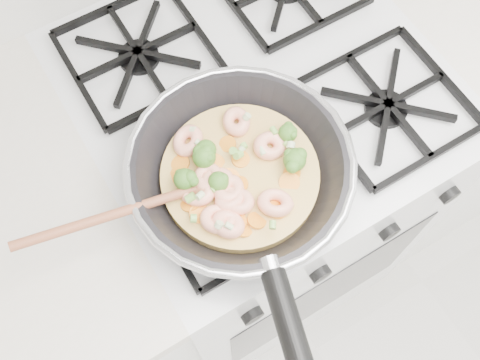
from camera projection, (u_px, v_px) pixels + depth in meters
stove at (254, 187)px, 1.35m from camera, size 0.60×0.60×0.92m
skillet at (239, 175)px, 0.82m from camera, size 0.49×0.50×0.10m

